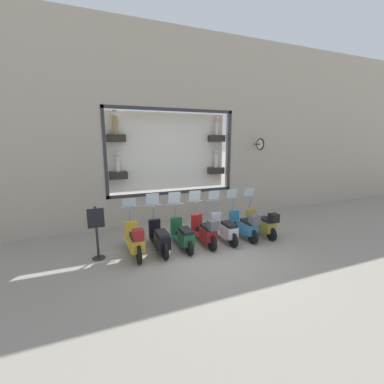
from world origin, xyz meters
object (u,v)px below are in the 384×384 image
(scooter_olive_0, at_px, (263,223))
(scooter_green_4, at_px, (183,235))
(scooter_teal_1, at_px, (245,226))
(scooter_yellow_6, at_px, (135,241))
(scooter_black_5, at_px, (160,238))
(scooter_silver_2, at_px, (225,229))
(shop_sign_post, at_px, (97,231))
(scooter_red_3, at_px, (205,231))

(scooter_olive_0, height_order, scooter_green_4, scooter_green_4)
(scooter_green_4, bearing_deg, scooter_teal_1, -91.62)
(scooter_yellow_6, bearing_deg, scooter_green_4, -87.95)
(scooter_teal_1, relative_size, scooter_black_5, 1.00)
(scooter_teal_1, relative_size, scooter_silver_2, 1.00)
(shop_sign_post, bearing_deg, scooter_teal_1, -93.27)
(scooter_olive_0, relative_size, scooter_silver_2, 1.00)
(scooter_silver_2, distance_m, shop_sign_post, 4.01)
(scooter_silver_2, bearing_deg, scooter_red_3, 94.39)
(scooter_olive_0, bearing_deg, scooter_black_5, 88.88)
(scooter_yellow_6, xyz_separation_m, shop_sign_post, (0.26, 1.01, 0.33))
(scooter_teal_1, height_order, scooter_green_4, scooter_green_4)
(scooter_green_4, height_order, shop_sign_post, scooter_green_4)
(scooter_silver_2, bearing_deg, scooter_black_5, 89.89)
(scooter_green_4, height_order, scooter_black_5, scooter_black_5)
(scooter_black_5, distance_m, shop_sign_post, 1.81)
(scooter_black_5, height_order, scooter_yellow_6, scooter_black_5)
(scooter_silver_2, relative_size, scooter_green_4, 1.00)
(scooter_green_4, distance_m, scooter_black_5, 0.74)
(scooter_black_5, bearing_deg, scooter_silver_2, -90.11)
(scooter_teal_1, distance_m, scooter_black_5, 2.97)
(scooter_teal_1, xyz_separation_m, shop_sign_post, (0.27, 4.72, 0.35))
(scooter_black_5, distance_m, scooter_yellow_6, 0.75)
(scooter_silver_2, relative_size, scooter_red_3, 1.00)
(scooter_green_4, bearing_deg, scooter_olive_0, -91.32)
(scooter_black_5, bearing_deg, scooter_yellow_6, 94.41)
(scooter_olive_0, xyz_separation_m, scooter_teal_1, (0.01, 0.74, 0.01))
(scooter_teal_1, distance_m, scooter_silver_2, 0.75)
(scooter_olive_0, height_order, shop_sign_post, scooter_olive_0)
(scooter_black_5, relative_size, shop_sign_post, 1.18)
(scooter_teal_1, bearing_deg, shop_sign_post, 86.73)
(scooter_olive_0, xyz_separation_m, scooter_yellow_6, (0.02, 4.45, 0.03))
(scooter_silver_2, distance_m, scooter_yellow_6, 2.97)
(scooter_olive_0, distance_m, scooter_green_4, 2.97)
(scooter_red_3, relative_size, scooter_yellow_6, 1.00)
(scooter_teal_1, bearing_deg, scooter_silver_2, 85.19)
(scooter_olive_0, distance_m, scooter_teal_1, 0.74)
(scooter_silver_2, relative_size, scooter_black_5, 1.00)
(scooter_olive_0, bearing_deg, scooter_yellow_6, 89.80)
(scooter_olive_0, bearing_deg, shop_sign_post, 87.11)
(scooter_olive_0, xyz_separation_m, scooter_red_3, (0.01, 2.23, 0.02))
(scooter_green_4, relative_size, scooter_yellow_6, 0.99)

